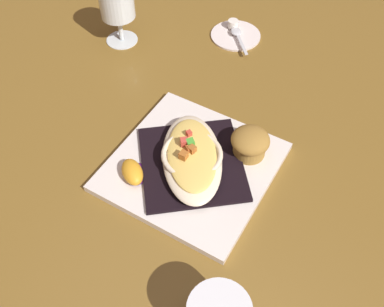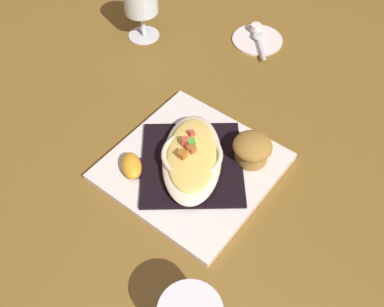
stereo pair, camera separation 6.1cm
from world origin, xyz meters
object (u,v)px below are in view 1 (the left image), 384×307
stemmed_glass (117,6)px  creamer_saucer (236,35)px  square_plate (192,167)px  gratin_dish (192,156)px  orange_garnish (133,172)px  muffin (250,143)px  creamer_cup_0 (233,24)px  spoon (237,34)px

stemmed_glass → creamer_saucer: size_ratio=1.13×
square_plate → gratin_dish: gratin_dish is taller
orange_garnish → stemmed_glass: size_ratio=0.51×
gratin_dish → square_plate: bearing=68.8°
creamer_saucer → muffin: bearing=22.5°
orange_garnish → creamer_cup_0: (-0.48, 0.01, -0.01)m
spoon → creamer_cup_0: creamer_cup_0 is taller
gratin_dish → creamer_saucer: gratin_dish is taller
square_plate → stemmed_glass: 0.41m
muffin → creamer_saucer: (-0.33, -0.14, -0.04)m
gratin_dish → creamer_saucer: bearing=-172.2°
creamer_saucer → spoon: (0.01, 0.00, 0.01)m
orange_garnish → stemmed_glass: 0.40m
muffin → creamer_saucer: size_ratio=0.59×
creamer_cup_0 → square_plate: bearing=9.4°
orange_garnish → creamer_cup_0: orange_garnish is taller
muffin → creamer_cup_0: 0.38m
muffin → orange_garnish: muffin is taller
stemmed_glass → creamer_cup_0: (-0.13, 0.22, -0.07)m
gratin_dish → spoon: (-0.39, -0.05, -0.02)m
gratin_dish → stemmed_glass: 0.41m
creamer_saucer → creamer_cup_0: (-0.02, -0.01, 0.01)m
square_plate → spoon: 0.39m
orange_garnish → spoon: bearing=175.8°
muffin → creamer_saucer: muffin is taller
muffin → creamer_saucer: bearing=-157.5°
creamer_saucer → orange_garnish: bearing=-3.6°
orange_garnish → spoon: orange_garnish is taller
muffin → stemmed_glass: bearing=-120.3°
square_plate → creamer_cup_0: size_ratio=11.12×
creamer_cup_0 → stemmed_glass: bearing=-58.6°
gratin_dish → muffin: 0.10m
square_plate → creamer_cup_0: (-0.41, -0.07, 0.01)m
muffin → creamer_cup_0: (-0.35, -0.15, -0.02)m
muffin → creamer_cup_0: muffin is taller
creamer_saucer → spoon: size_ratio=1.25×
muffin → spoon: (-0.32, -0.13, -0.03)m
stemmed_glass → creamer_saucer: stemmed_glass is taller
gratin_dish → orange_garnish: bearing=-53.1°
stemmed_glass → square_plate: bearing=45.9°
square_plate → gratin_dish: size_ratio=1.20×
creamer_cup_0 → orange_garnish: bearing=-1.7°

